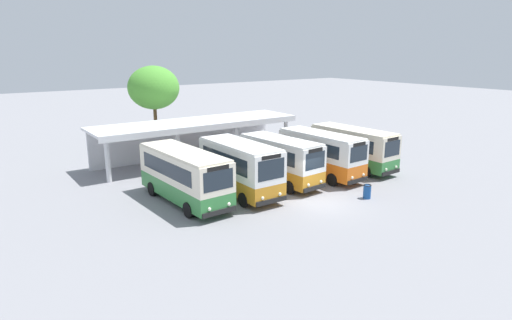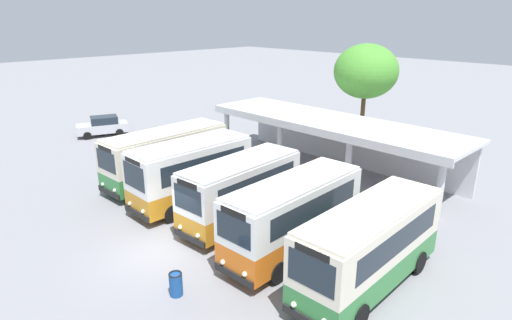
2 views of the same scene
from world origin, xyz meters
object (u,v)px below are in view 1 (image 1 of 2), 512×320
object	(u,v)px
city_bus_middle_cream	(281,159)
city_bus_nearest_orange	(184,174)
city_bus_fifth_blue	(353,147)
litter_bin_apron	(367,191)
waiting_chair_end_by_column	(196,157)
city_bus_fourth_amber	(321,153)
city_bus_second_in_row	(240,167)
waiting_chair_second_from_end	(203,156)
waiting_chair_middle_seat	(210,155)

from	to	relation	value
city_bus_middle_cream	city_bus_nearest_orange	bearing A→B (deg)	176.42
city_bus_nearest_orange	city_bus_fifth_blue	xyz separation A→B (m)	(14.13, -0.56, -0.02)
city_bus_fifth_blue	litter_bin_apron	distance (m)	7.14
city_bus_fifth_blue	waiting_chair_end_by_column	distance (m)	12.70
city_bus_nearest_orange	litter_bin_apron	size ratio (longest dim) A/B	8.70
city_bus_nearest_orange	litter_bin_apron	xyz separation A→B (m)	(9.64, -5.95, -1.33)
city_bus_middle_cream	waiting_chair_end_by_column	world-z (taller)	city_bus_middle_cream
city_bus_nearest_orange	city_bus_middle_cream	xyz separation A→B (m)	(7.07, -0.44, -0.01)
city_bus_fourth_amber	city_bus_fifth_blue	xyz separation A→B (m)	(3.53, 0.13, -0.03)
city_bus_second_in_row	waiting_chair_second_from_end	xyz separation A→B (m)	(2.10, 8.93, -1.35)
city_bus_middle_cream	waiting_chair_end_by_column	xyz separation A→B (m)	(-2.09, 8.61, -1.25)
city_bus_fourth_amber	waiting_chair_end_by_column	bearing A→B (deg)	122.40
city_bus_second_in_row	city_bus_nearest_orange	bearing A→B (deg)	167.73
city_bus_second_in_row	waiting_chair_middle_seat	bearing A→B (deg)	72.81
city_bus_fourth_amber	city_bus_fifth_blue	world-z (taller)	city_bus_fourth_amber
waiting_chair_end_by_column	waiting_chair_second_from_end	distance (m)	0.65
litter_bin_apron	waiting_chair_second_from_end	bearing A→B (deg)	105.88
waiting_chair_middle_seat	city_bus_second_in_row	bearing A→B (deg)	-107.19
waiting_chair_second_from_end	city_bus_fourth_amber	bearing A→B (deg)	-60.69
waiting_chair_middle_seat	city_bus_fifth_blue	bearing A→B (deg)	-47.76
waiting_chair_second_from_end	litter_bin_apron	distance (m)	14.68
waiting_chair_end_by_column	litter_bin_apron	bearing A→B (deg)	-71.72
city_bus_fifth_blue	waiting_chair_middle_seat	world-z (taller)	city_bus_fifth_blue
city_bus_nearest_orange	waiting_chair_middle_seat	xyz separation A→B (m)	(6.28, 8.10, -1.26)
city_bus_middle_cream	city_bus_fifth_blue	world-z (taller)	city_bus_middle_cream
city_bus_fifth_blue	city_bus_second_in_row	bearing A→B (deg)	-178.85
city_bus_middle_cream	waiting_chair_second_from_end	size ratio (longest dim) A/B	7.76
waiting_chair_second_from_end	waiting_chair_middle_seat	xyz separation A→B (m)	(0.65, -0.07, 0.00)
city_bus_second_in_row	waiting_chair_end_by_column	world-z (taller)	city_bus_second_in_row
city_bus_fifth_blue	litter_bin_apron	world-z (taller)	city_bus_fifth_blue
litter_bin_apron	city_bus_middle_cream	bearing A→B (deg)	115.07
city_bus_fourth_amber	litter_bin_apron	xyz separation A→B (m)	(-0.96, -5.26, -1.34)
city_bus_fifth_blue	city_bus_middle_cream	bearing A→B (deg)	179.07
city_bus_middle_cream	city_bus_fifth_blue	distance (m)	7.07
city_bus_middle_cream	waiting_chair_second_from_end	bearing A→B (deg)	99.49
litter_bin_apron	city_bus_second_in_row	bearing A→B (deg)	139.70
city_bus_second_in_row	city_bus_fourth_amber	distance (m)	7.07
city_bus_fourth_amber	waiting_chair_end_by_column	xyz separation A→B (m)	(-5.62, 8.85, -1.28)
city_bus_nearest_orange	waiting_chair_second_from_end	distance (m)	10.00
city_bus_middle_cream	waiting_chair_second_from_end	distance (m)	8.82
city_bus_second_in_row	waiting_chair_middle_seat	size ratio (longest dim) A/B	7.77
waiting_chair_middle_seat	city_bus_nearest_orange	bearing A→B (deg)	-127.77
city_bus_nearest_orange	city_bus_middle_cream	bearing A→B (deg)	-3.58
waiting_chair_middle_seat	waiting_chair_second_from_end	bearing A→B (deg)	174.08
city_bus_middle_cream	city_bus_fifth_blue	size ratio (longest dim) A/B	0.91
waiting_chair_middle_seat	litter_bin_apron	world-z (taller)	litter_bin_apron
city_bus_nearest_orange	city_bus_second_in_row	size ratio (longest dim) A/B	1.17
city_bus_fourth_amber	waiting_chair_second_from_end	distance (m)	10.24
city_bus_fourth_amber	city_bus_middle_cream	bearing A→B (deg)	175.99
city_bus_middle_cream	city_bus_fifth_blue	xyz separation A→B (m)	(7.07, -0.11, -0.01)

